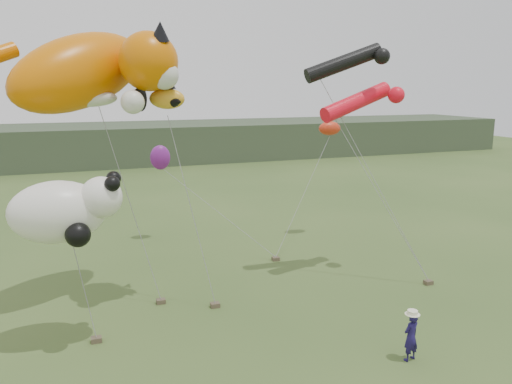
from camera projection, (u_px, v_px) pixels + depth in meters
ground at (334, 364)px, 14.86m from camera, size 120.00×120.00×0.00m
headland at (111, 144)px, 54.49m from camera, size 90.00×13.00×4.00m
festival_attendant at (411, 337)px, 14.95m from camera, size 0.62×0.48×1.52m
sandbag_anchors at (245, 294)px, 19.69m from camera, size 13.63×5.44×0.17m
cat_kite at (94, 71)px, 17.68m from camera, size 7.39×5.45×4.03m
fish_kite at (154, 98)px, 17.94m from camera, size 2.47×1.64×1.19m
tube_kites at (358, 83)px, 20.72m from camera, size 4.20×1.61×3.25m
panda_kite at (65, 210)px, 15.23m from camera, size 3.39×2.20×2.11m
misc_kites at (232, 145)px, 26.39m from camera, size 9.93×2.93×2.47m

